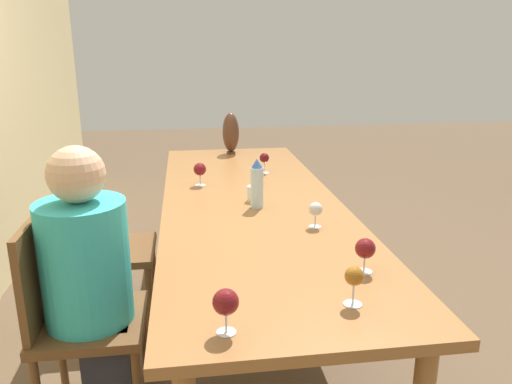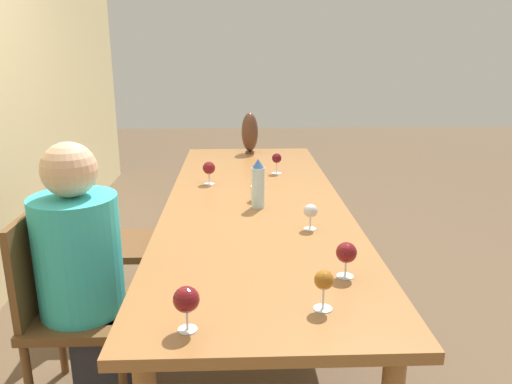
# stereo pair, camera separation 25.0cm
# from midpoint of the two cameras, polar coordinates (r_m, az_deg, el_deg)

# --- Properties ---
(ground_plane) EXTENTS (14.00, 14.00, 0.00)m
(ground_plane) POSITION_cam_midpoint_polar(r_m,az_deg,el_deg) (2.99, 2.34, -14.66)
(ground_plane) COLOR brown
(dining_table) EXTENTS (2.80, 0.95, 0.74)m
(dining_table) POSITION_cam_midpoint_polar(r_m,az_deg,el_deg) (2.71, 2.51, -2.33)
(dining_table) COLOR #936033
(dining_table) RESTS_ON ground_plane
(water_bottle) EXTENTS (0.07, 0.07, 0.26)m
(water_bottle) POSITION_cam_midpoint_polar(r_m,az_deg,el_deg) (2.55, 3.05, 0.87)
(water_bottle) COLOR silver
(water_bottle) RESTS_ON dining_table
(water_tumbler) EXTENTS (0.07, 0.07, 0.08)m
(water_tumbler) POSITION_cam_midpoint_polar(r_m,az_deg,el_deg) (2.68, 2.77, -0.19)
(water_tumbler) COLOR silver
(water_tumbler) RESTS_ON dining_table
(vase) EXTENTS (0.13, 0.13, 0.31)m
(vase) POSITION_cam_midpoint_polar(r_m,az_deg,el_deg) (3.85, 1.15, 6.80)
(vase) COLOR #4C2D1E
(vase) RESTS_ON dining_table
(wine_glass_0) EXTENTS (0.07, 0.07, 0.13)m
(wine_glass_0) POSITION_cam_midpoint_polar(r_m,az_deg,el_deg) (3.25, 4.59, 3.74)
(wine_glass_0) COLOR silver
(wine_glass_0) RESTS_ON dining_table
(wine_glass_1) EXTENTS (0.08, 0.08, 0.14)m
(wine_glass_1) POSITION_cam_midpoint_polar(r_m,az_deg,el_deg) (2.99, -3.03, 2.68)
(wine_glass_1) COLOR silver
(wine_glass_1) RESTS_ON dining_table
(wine_glass_2) EXTENTS (0.06, 0.06, 0.12)m
(wine_glass_2) POSITION_cam_midpoint_polar(r_m,az_deg,el_deg) (2.28, 9.39, -2.28)
(wine_glass_2) COLOR silver
(wine_glass_2) RESTS_ON dining_table
(wine_glass_3) EXTENTS (0.08, 0.08, 0.14)m
(wine_glass_3) POSITION_cam_midpoint_polar(r_m,az_deg,el_deg) (1.48, -3.09, -12.36)
(wine_glass_3) COLOR silver
(wine_glass_3) RESTS_ON dining_table
(wine_glass_4) EXTENTS (0.06, 0.06, 0.13)m
(wine_glass_4) POSITION_cam_midpoint_polar(r_m,az_deg,el_deg) (1.62, 12.24, -10.06)
(wine_glass_4) COLOR silver
(wine_glass_4) RESTS_ON dining_table
(wine_glass_5) EXTENTS (0.08, 0.08, 0.13)m
(wine_glass_5) POSITION_cam_midpoint_polar(r_m,az_deg,el_deg) (1.85, 14.15, -6.89)
(wine_glass_5) COLOR silver
(wine_glass_5) RESTS_ON dining_table
(chair_near) EXTENTS (0.44, 0.44, 0.88)m
(chair_near) POSITION_cam_midpoint_polar(r_m,az_deg,el_deg) (2.29, -17.81, -12.13)
(chair_near) COLOR brown
(chair_near) RESTS_ON ground_plane
(chair_far) EXTENTS (0.44, 0.44, 0.88)m
(chair_far) POSITION_cam_midpoint_polar(r_m,az_deg,el_deg) (2.96, -14.02, -5.15)
(chair_far) COLOR brown
(chair_far) RESTS_ON ground_plane
(person_near) EXTENTS (0.35, 0.35, 1.18)m
(person_near) POSITION_cam_midpoint_polar(r_m,az_deg,el_deg) (2.20, -16.05, -8.72)
(person_near) COLOR #2D2D38
(person_near) RESTS_ON ground_plane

